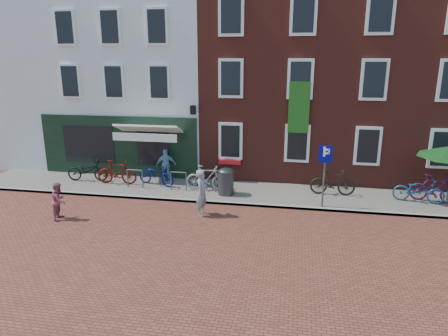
% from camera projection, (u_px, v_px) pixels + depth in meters
% --- Properties ---
extents(ground, '(80.00, 80.00, 0.00)m').
position_uv_depth(ground, '(206.00, 204.00, 16.21)').
color(ground, brown).
extents(sidewalk, '(24.00, 3.00, 0.10)m').
position_uv_depth(sidewalk, '(236.00, 192.00, 17.45)').
color(sidewalk, slate).
rests_on(sidewalk, ground).
extents(building_stucco, '(8.00, 8.00, 9.00)m').
position_uv_depth(building_stucco, '(146.00, 79.00, 22.51)').
color(building_stucco, silver).
rests_on(building_stucco, ground).
extents(building_brick_mid, '(6.00, 8.00, 10.00)m').
position_uv_depth(building_brick_mid, '(272.00, 71.00, 21.17)').
color(building_brick_mid, maroon).
rests_on(building_brick_mid, ground).
extents(building_brick_right, '(6.00, 8.00, 10.00)m').
position_uv_depth(building_brick_right, '(392.00, 72.00, 20.13)').
color(building_brick_right, maroon).
rests_on(building_brick_right, ground).
extents(filler_left, '(7.00, 8.00, 9.00)m').
position_uv_depth(filler_left, '(26.00, 78.00, 23.81)').
color(filler_left, silver).
rests_on(filler_left, ground).
extents(litter_bin, '(0.66, 0.66, 1.22)m').
position_uv_depth(litter_bin, '(226.00, 180.00, 16.87)').
color(litter_bin, '#39383B').
rests_on(litter_bin, sidewalk).
extents(parking_sign, '(0.50, 0.08, 2.43)m').
position_uv_depth(parking_sign, '(325.00, 165.00, 15.18)').
color(parking_sign, '#4C4C4F').
rests_on(parking_sign, sidewalk).
extents(woman, '(0.50, 0.69, 1.76)m').
position_uv_depth(woman, '(202.00, 193.00, 14.84)').
color(woman, gray).
rests_on(woman, ground).
extents(boy, '(0.61, 0.73, 1.37)m').
position_uv_depth(boy, '(59.00, 201.00, 14.57)').
color(boy, '#974852').
rests_on(boy, ground).
extents(cafe_person, '(0.97, 0.64, 1.53)m').
position_uv_depth(cafe_person, '(166.00, 165.00, 18.69)').
color(cafe_person, '#7DADC8').
rests_on(cafe_person, sidewalk).
extents(bicycle_0, '(1.97, 0.88, 1.00)m').
position_uv_depth(bicycle_0, '(88.00, 170.00, 18.77)').
color(bicycle_0, black).
rests_on(bicycle_0, sidewalk).
extents(bicycle_1, '(1.87, 0.61, 1.11)m').
position_uv_depth(bicycle_1, '(117.00, 172.00, 18.27)').
color(bicycle_1, '#5F0C07').
rests_on(bicycle_1, sidewalk).
extents(bicycle_2, '(2.02, 1.20, 1.00)m').
position_uv_depth(bicycle_2, '(156.00, 174.00, 18.14)').
color(bicycle_2, '#070E51').
rests_on(bicycle_2, sidewalk).
extents(bicycle_3, '(1.87, 0.59, 1.11)m').
position_uv_depth(bicycle_3, '(207.00, 178.00, 17.41)').
color(bicycle_3, '#969598').
rests_on(bicycle_3, sidewalk).
extents(bicycle_4, '(1.96, 0.84, 1.00)m').
position_uv_depth(bicycle_4, '(208.00, 177.00, 17.80)').
color(bicycle_4, black).
rests_on(bicycle_4, sidewalk).
extents(bicycle_5, '(1.85, 0.53, 1.11)m').
position_uv_depth(bicycle_5, '(333.00, 182.00, 16.82)').
color(bicycle_5, black).
rests_on(bicycle_5, sidewalk).
extents(bicycle_6, '(1.99, 1.01, 1.00)m').
position_uv_depth(bicycle_6, '(419.00, 190.00, 15.98)').
color(bicycle_6, navy).
rests_on(bicycle_6, sidewalk).
extents(bicycle_7, '(1.92, 0.98, 1.11)m').
position_uv_depth(bicycle_7, '(434.00, 189.00, 16.00)').
color(bicycle_7, '#45133F').
rests_on(bicycle_7, sidewalk).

